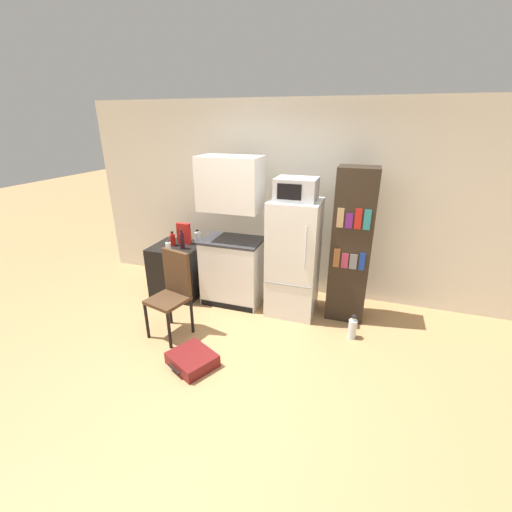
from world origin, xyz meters
TOP-DOWN VIEW (x-y plane):
  - ground_plane at (0.00, 0.00)m, footprint 24.00×24.00m
  - wall_back at (0.20, 2.00)m, footprint 6.40×0.10m
  - side_table at (-1.39, 1.29)m, footprint 0.66×0.63m
  - kitchen_hutch at (-0.56, 1.33)m, footprint 0.80×0.54m
  - refrigerator at (0.28, 1.32)m, footprint 0.61×0.59m
  - microwave at (0.28, 1.31)m, footprint 0.48×0.39m
  - bookshelf at (0.96, 1.42)m, footprint 0.47×0.37m
  - bottle_ketchup_red at (-1.44, 1.29)m, footprint 0.08×0.08m
  - bottle_wine_dark at (-1.25, 1.21)m, footprint 0.06×0.06m
  - bottle_clear_short at (-1.17, 1.51)m, footprint 0.08×0.08m
  - bottle_milk_white at (-1.39, 1.09)m, footprint 0.07×0.07m
  - cereal_box at (-1.33, 1.41)m, footprint 0.19×0.07m
  - chair at (-0.93, 0.40)m, footprint 0.49×0.49m
  - suitcase_large_flat at (-0.45, -0.10)m, footprint 0.58×0.55m
  - water_bottle_front at (1.10, 0.93)m, footprint 0.10×0.10m

SIDE VIEW (x-z plane):
  - ground_plane at x=0.00m, z-range 0.00..0.00m
  - suitcase_large_flat at x=-0.45m, z-range 0.00..0.13m
  - water_bottle_front at x=1.10m, z-range -0.02..0.27m
  - side_table at x=-1.39m, z-range 0.00..0.74m
  - chair at x=-0.93m, z-range 0.08..1.10m
  - refrigerator at x=0.28m, z-range 0.00..1.50m
  - bottle_milk_white at x=-1.39m, z-range 0.73..0.87m
  - bottle_clear_short at x=-1.17m, z-range 0.73..0.92m
  - bottle_ketchup_red at x=-1.44m, z-range 0.72..0.93m
  - bottle_wine_dark at x=-1.25m, z-range 0.72..0.99m
  - cereal_box at x=-1.33m, z-range 0.74..1.04m
  - kitchen_hutch at x=-0.56m, z-range -0.08..1.90m
  - bookshelf at x=0.96m, z-range 0.00..1.91m
  - wall_back at x=0.20m, z-range 0.00..2.66m
  - microwave at x=0.28m, z-range 1.50..1.76m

